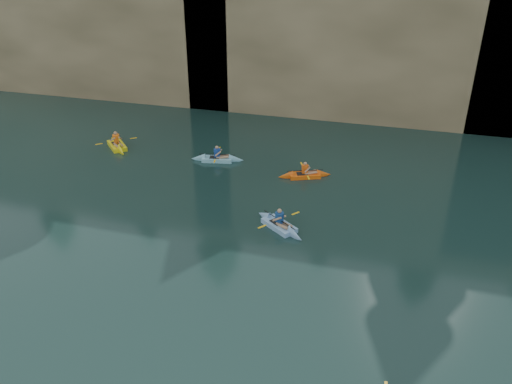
# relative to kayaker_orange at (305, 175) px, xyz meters

# --- Properties ---
(ground) EXTENTS (160.00, 160.00, 0.00)m
(ground) POSITION_rel_kayaker_orange_xyz_m (-0.47, -12.09, -0.13)
(ground) COLOR black
(ground) RESTS_ON ground
(cliff) EXTENTS (70.00, 16.00, 12.00)m
(cliff) POSITION_rel_kayaker_orange_xyz_m (-0.47, 17.91, 5.87)
(cliff) COLOR tan
(cliff) RESTS_ON ground
(cliff_slab_west) EXTENTS (26.00, 2.40, 10.56)m
(cliff_slab_west) POSITION_rel_kayaker_orange_xyz_m (-20.47, 10.51, 5.15)
(cliff_slab_west) COLOR tan
(cliff_slab_west) RESTS_ON ground
(cliff_slab_center) EXTENTS (24.00, 2.40, 11.40)m
(cliff_slab_center) POSITION_rel_kayaker_orange_xyz_m (1.53, 10.51, 5.57)
(cliff_slab_center) COLOR tan
(cliff_slab_center) RESTS_ON ground
(sea_cave_west) EXTENTS (4.50, 1.00, 4.00)m
(sea_cave_west) POSITION_rel_kayaker_orange_xyz_m (-18.47, 9.86, 1.87)
(sea_cave_west) COLOR black
(sea_cave_west) RESTS_ON ground
(sea_cave_center) EXTENTS (3.50, 1.00, 3.20)m
(sea_cave_center) POSITION_rel_kayaker_orange_xyz_m (-4.47, 9.86, 1.47)
(sea_cave_center) COLOR black
(sea_cave_center) RESTS_ON ground
(sea_cave_east) EXTENTS (5.00, 1.00, 4.50)m
(sea_cave_east) POSITION_rel_kayaker_orange_xyz_m (9.53, 9.86, 2.12)
(sea_cave_east) COLOR black
(sea_cave_east) RESTS_ON ground
(kayaker_orange) EXTENTS (2.87, 2.01, 1.08)m
(kayaker_orange) POSITION_rel_kayaker_orange_xyz_m (0.00, 0.00, 0.00)
(kayaker_orange) COLOR #FF5F10
(kayaker_orange) RESTS_ON ground
(kayaker_ltblue_near) EXTENTS (2.78, 2.31, 1.16)m
(kayaker_ltblue_near) POSITION_rel_kayaker_orange_xyz_m (-0.05, -5.37, 0.01)
(kayaker_ltblue_near) COLOR #88B3E4
(kayaker_ltblue_near) RESTS_ON ground
(kayaker_yellow) EXTENTS (2.70, 2.75, 1.27)m
(kayaker_yellow) POSITION_rel_kayaker_orange_xyz_m (-11.65, 0.93, 0.02)
(kayaker_yellow) COLOR yellow
(kayaker_yellow) RESTS_ON ground
(kayaker_ltblue_mid) EXTENTS (3.07, 2.23, 1.14)m
(kayaker_ltblue_mid) POSITION_rel_kayaker_orange_xyz_m (-5.16, 0.72, 0.01)
(kayaker_ltblue_mid) COLOR #84C8DE
(kayaker_ltblue_mid) RESTS_ON ground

